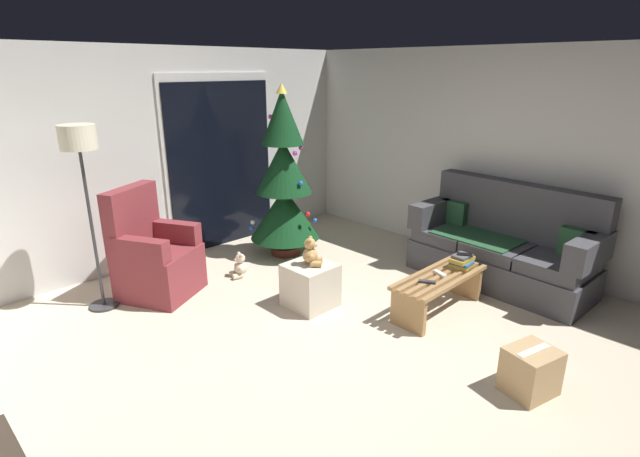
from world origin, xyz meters
TOP-DOWN VIEW (x-y plane):
  - ground_plane at (0.00, 0.00)m, footprint 7.00×7.00m
  - wall_back at (0.00, 3.06)m, footprint 5.72×0.12m
  - wall_right at (2.86, 0.00)m, footprint 0.12×6.00m
  - patio_door_frame at (0.86, 2.99)m, footprint 1.60×0.02m
  - patio_door_glass at (0.86, 2.97)m, footprint 1.50×0.02m
  - couch at (2.32, -0.20)m, footprint 0.86×1.97m
  - coffee_table at (1.22, -0.10)m, footprint 1.10×0.40m
  - remote_graphite at (0.98, -0.11)m, footprint 0.12×0.16m
  - remote_white at (1.24, -0.09)m, footprint 0.09×0.16m
  - book_stack at (1.55, -0.14)m, footprint 0.25×0.22m
  - cell_phone at (1.56, -0.15)m, footprint 0.14×0.16m
  - christmas_tree at (1.16, 2.10)m, footprint 0.86×0.86m
  - armchair at (-0.54, 2.18)m, footprint 0.92×0.93m
  - floor_lamp at (-1.07, 2.28)m, footprint 0.32×0.32m
  - ottoman at (0.42, 0.85)m, footprint 0.44×0.44m
  - teddy_bear_honey at (0.42, 0.85)m, footprint 0.21×0.22m
  - teddy_bear_cream_by_tree at (0.33, 1.92)m, footprint 0.21×0.20m
  - cardboard_box_taped_mid_floor at (0.63, -1.25)m, footprint 0.41×0.38m

SIDE VIEW (x-z plane):
  - ground_plane at x=0.00m, z-range 0.00..0.00m
  - teddy_bear_cream_by_tree at x=0.33m, z-range -0.02..0.26m
  - cardboard_box_taped_mid_floor at x=0.63m, z-range 0.00..0.35m
  - ottoman at x=0.42m, z-range 0.00..0.44m
  - coffee_table at x=1.22m, z-range 0.06..0.44m
  - remote_graphite at x=0.98m, z-range 0.38..0.40m
  - remote_white at x=1.24m, z-range 0.38..0.40m
  - couch at x=2.32m, z-range -0.14..0.94m
  - armchair at x=-0.54m, z-range -0.16..0.97m
  - book_stack at x=1.55m, z-range 0.37..0.50m
  - cell_phone at x=1.56m, z-range 0.51..0.52m
  - teddy_bear_honey at x=0.42m, z-range 0.42..0.70m
  - christmas_tree at x=1.16m, z-range -0.12..1.97m
  - patio_door_glass at x=0.86m, z-range 0.00..2.10m
  - patio_door_frame at x=0.86m, z-range 0.00..2.20m
  - wall_back at x=0.00m, z-range 0.00..2.50m
  - wall_right at x=2.86m, z-range 0.00..2.50m
  - floor_lamp at x=-1.07m, z-range 0.61..2.40m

